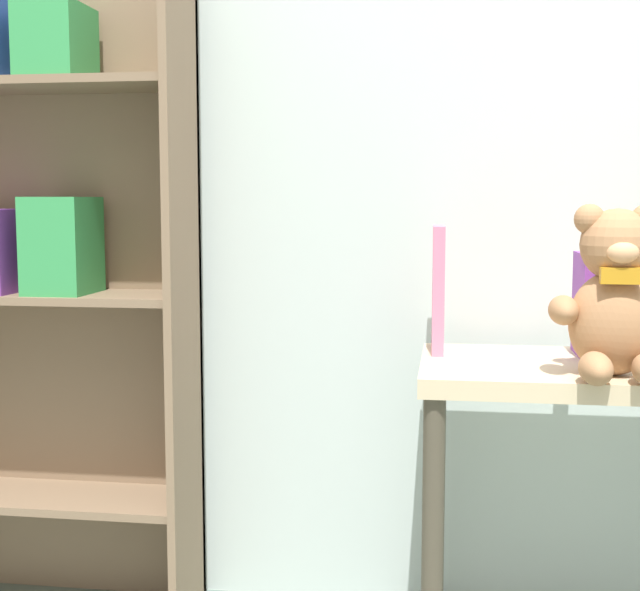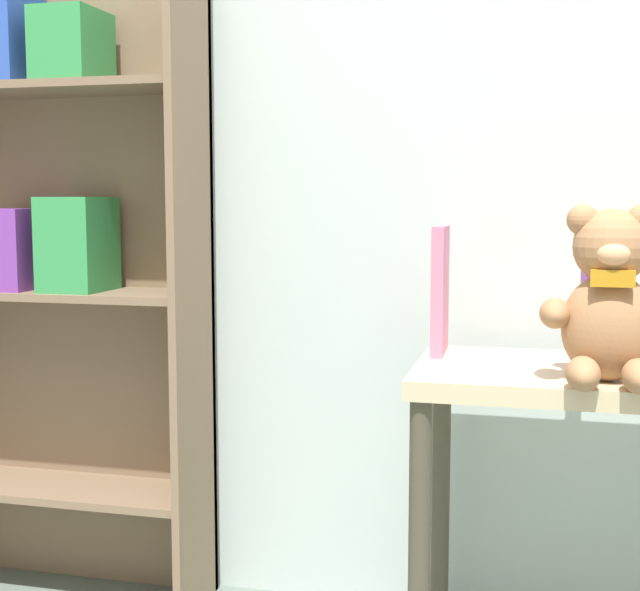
{
  "view_description": "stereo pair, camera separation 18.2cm",
  "coord_description": "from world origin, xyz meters",
  "px_view_note": "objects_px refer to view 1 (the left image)",
  "views": [
    {
      "loc": [
        -0.12,
        -0.66,
        0.95
      ],
      "look_at": [
        -0.38,
        1.13,
        0.75
      ],
      "focal_mm": 50.0,
      "sensor_mm": 36.0,
      "label": 1
    },
    {
      "loc": [
        0.06,
        -0.62,
        0.95
      ],
      "look_at": [
        -0.38,
        1.13,
        0.75
      ],
      "focal_mm": 50.0,
      "sensor_mm": 36.0,
      "label": 2
    }
  ],
  "objects_px": {
    "display_table": "(588,420)",
    "book_standing_pink": "(438,289)",
    "bookshelf_side": "(35,253)",
    "book_standing_purple": "(585,304)",
    "teddy_bear": "(616,299)"
  },
  "relations": [
    {
      "from": "bookshelf_side",
      "to": "book_standing_pink",
      "type": "distance_m",
      "value": 0.92
    },
    {
      "from": "display_table",
      "to": "teddy_bear",
      "type": "distance_m",
      "value": 0.28
    },
    {
      "from": "teddy_bear",
      "to": "book_standing_pink",
      "type": "height_order",
      "value": "teddy_bear"
    },
    {
      "from": "book_standing_pink",
      "to": "book_standing_purple",
      "type": "xyz_separation_m",
      "value": [
        0.29,
        -0.01,
        -0.03
      ]
    },
    {
      "from": "bookshelf_side",
      "to": "book_standing_pink",
      "type": "height_order",
      "value": "bookshelf_side"
    },
    {
      "from": "book_standing_purple",
      "to": "bookshelf_side",
      "type": "bearing_deg",
      "value": 174.87
    },
    {
      "from": "bookshelf_side",
      "to": "book_standing_purple",
      "type": "xyz_separation_m",
      "value": [
        1.21,
        -0.08,
        -0.09
      ]
    },
    {
      "from": "display_table",
      "to": "book_standing_pink",
      "type": "relative_size",
      "value": 2.48
    },
    {
      "from": "book_standing_purple",
      "to": "book_standing_pink",
      "type": "bearing_deg",
      "value": 176.79
    },
    {
      "from": "teddy_bear",
      "to": "book_standing_purple",
      "type": "height_order",
      "value": "teddy_bear"
    },
    {
      "from": "book_standing_pink",
      "to": "book_standing_purple",
      "type": "distance_m",
      "value": 0.29
    },
    {
      "from": "teddy_bear",
      "to": "book_standing_pink",
      "type": "distance_m",
      "value": 0.39
    },
    {
      "from": "display_table",
      "to": "book_standing_purple",
      "type": "bearing_deg",
      "value": 90.0
    },
    {
      "from": "display_table",
      "to": "book_standing_pink",
      "type": "xyz_separation_m",
      "value": [
        -0.29,
        0.1,
        0.24
      ]
    },
    {
      "from": "book_standing_pink",
      "to": "display_table",
      "type": "bearing_deg",
      "value": -20.7
    }
  ]
}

